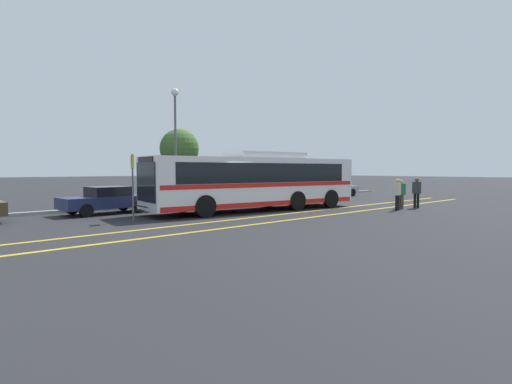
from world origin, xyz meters
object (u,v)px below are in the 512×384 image
at_px(parked_car_4, 334,188).
at_px(transit_bus, 256,181).
at_px(pedestrian_0, 417,191).
at_px(parked_car_1, 106,200).
at_px(pedestrian_1, 401,192).
at_px(street_lamp, 175,125).
at_px(pedestrian_2, 397,193).
at_px(bus_stop_sign, 133,179).
at_px(tree_0, 179,149).
at_px(parked_car_3, 274,189).
at_px(parked_car_2, 205,193).

bearing_deg(parked_car_4, transit_bus, 112.00).
bearing_deg(pedestrian_0, parked_car_1, -128.29).
bearing_deg(transit_bus, pedestrian_1, -118.68).
bearing_deg(pedestrian_0, street_lamp, -149.51).
distance_m(pedestrian_0, pedestrian_2, 2.00).
xyz_separation_m(bus_stop_sign, street_lamp, (5.69, 6.03, 3.14)).
xyz_separation_m(pedestrian_2, tree_0, (-3.49, 15.38, 2.72)).
xyz_separation_m(parked_car_3, pedestrian_0, (2.12, -8.96, 0.18)).
bearing_deg(transit_bus, tree_0, -2.53).
xyz_separation_m(parked_car_1, pedestrian_2, (11.69, -8.74, 0.26)).
height_order(parked_car_4, street_lamp, street_lamp).
height_order(transit_bus, street_lamp, street_lamp).
distance_m(parked_car_4, pedestrian_1, 10.14).
relative_size(parked_car_1, parked_car_4, 1.01).
xyz_separation_m(transit_bus, parked_car_4, (11.93, 3.82, -0.88)).
relative_size(parked_car_2, parked_car_3, 0.97).
relative_size(parked_car_4, tree_0, 0.82).
relative_size(parked_car_1, parked_car_3, 0.89).
xyz_separation_m(pedestrian_1, street_lamp, (-7.36, 10.97, 3.98)).
bearing_deg(pedestrian_2, transit_bus, 129.31).
xyz_separation_m(parked_car_4, tree_0, (-10.11, 6.55, 2.97)).
xyz_separation_m(parked_car_2, tree_0, (2.15, 6.21, 2.90)).
height_order(transit_bus, tree_0, tree_0).
bearing_deg(bus_stop_sign, tree_0, -32.58).
height_order(parked_car_4, pedestrian_0, pedestrian_0).
distance_m(parked_car_3, pedestrian_1, 8.62).
relative_size(parked_car_2, pedestrian_2, 2.79).
height_order(transit_bus, pedestrian_2, transit_bus).
bearing_deg(parked_car_1, bus_stop_sign, 172.65).
relative_size(parked_car_2, parked_car_4, 1.10).
distance_m(pedestrian_1, bus_stop_sign, 13.98).
bearing_deg(parked_car_3, pedestrian_2, 5.40).
bearing_deg(transit_bus, pedestrian_0, -117.39).
height_order(parked_car_4, pedestrian_2, pedestrian_2).
bearing_deg(parked_car_4, pedestrian_2, 147.42).
distance_m(parked_car_3, street_lamp, 7.78).
bearing_deg(bus_stop_sign, parked_car_1, 2.81).
bearing_deg(transit_bus, parked_car_3, -45.86).
height_order(pedestrian_2, tree_0, tree_0).
relative_size(pedestrian_1, bus_stop_sign, 0.57).
bearing_deg(parked_car_2, pedestrian_2, 31.25).
relative_size(pedestrian_1, pedestrian_2, 0.96).
relative_size(parked_car_1, pedestrian_2, 2.56).
bearing_deg(tree_0, street_lamp, -124.44).
bearing_deg(parked_car_2, pedestrian_1, 36.95).
xyz_separation_m(pedestrian_0, pedestrian_1, (-0.92, 0.42, -0.07)).
relative_size(parked_car_1, bus_stop_sign, 1.53).
distance_m(transit_bus, parked_car_1, 7.44).
bearing_deg(pedestrian_1, pedestrian_2, 115.48).
bearing_deg(parked_car_3, pedestrian_0, 17.91).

